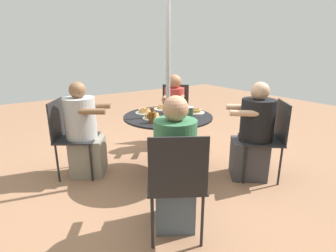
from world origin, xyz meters
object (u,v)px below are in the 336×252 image
patio_table (168,130)px  patio_chair_west (175,110)px  patio_chair_east (177,180)px  pancake_plate_a (152,116)px  pancake_plate_c (162,108)px  patio_chair_south (269,135)px  diner_east (175,170)px  patio_chair_north (69,133)px  diner_south (253,136)px  diner_west (174,113)px  syrup_bottle (152,117)px  drinking_glass_b (168,108)px  pancake_plate_e (144,111)px  pancake_plate_d (181,119)px  coffee_cup (190,112)px  diner_north (84,134)px  pancake_plate_b (196,111)px  drinking_glass_a (181,121)px

patio_table → patio_chair_west: 1.20m
patio_chair_east → pancake_plate_a: size_ratio=4.31×
patio_chair_east → pancake_plate_c: 1.55m
patio_chair_south → diner_east: bearing=133.8°
patio_chair_north → diner_south: bearing=87.0°
patio_chair_south → diner_west: diner_west is taller
patio_chair_east → diner_west: (-1.26, -1.82, -0.01)m
diner_west → syrup_bottle: size_ratio=6.70×
syrup_bottle → drinking_glass_b: size_ratio=1.42×
patio_table → pancake_plate_e: pancake_plate_e is taller
patio_chair_south → drinking_glass_b: 1.25m
patio_chair_east → pancake_plate_a: bearing=100.1°
pancake_plate_c → pancake_plate_d: size_ratio=1.00×
pancake_plate_c → syrup_bottle: bearing=47.3°
syrup_bottle → coffee_cup: syrup_bottle is taller
patio_chair_west → pancake_plate_e: 1.18m
patio_chair_east → drinking_glass_b: patio_chair_east is taller
patio_table → diner_west: 1.02m
diner_north → syrup_bottle: diner_north is taller
patio_chair_north → pancake_plate_a: bearing=82.2°
diner_east → drinking_glass_b: 1.18m
diner_east → pancake_plate_d: size_ratio=5.40×
diner_east → diner_south: bearing=40.9°
diner_east → diner_west: (-1.17, -1.66, -0.01)m
diner_east → drinking_glass_b: bearing=89.7°
diner_west → pancake_plate_d: bearing=97.7°
patio_chair_south → diner_south: size_ratio=0.81×
pancake_plate_d → diner_east: bearing=49.8°
pancake_plate_b → pancake_plate_a: bearing=-6.7°
pancake_plate_e → pancake_plate_a: bearing=79.5°
patio_chair_north → syrup_bottle: patio_chair_north is taller
patio_table → pancake_plate_d: size_ratio=4.85×
patio_chair_north → pancake_plate_d: patio_chair_north is taller
patio_table → pancake_plate_b: bearing=166.4°
diner_south → syrup_bottle: 1.24m
drinking_glass_b → drinking_glass_a: bearing=68.8°
diner_west → patio_chair_west: bearing=-90.0°
patio_chair_south → pancake_plate_d: size_ratio=4.31×
patio_chair_west → pancake_plate_e: size_ratio=4.31×
diner_west → pancake_plate_a: diner_west is taller
coffee_cup → diner_west: bearing=-115.4°
diner_south → patio_chair_east: bearing=144.6°
pancake_plate_a → diner_south: bearing=148.6°
patio_chair_south → drinking_glass_a: size_ratio=8.34×
patio_chair_north → pancake_plate_c: 1.20m
diner_south → drinking_glass_a: 1.00m
patio_chair_south → drinking_glass_a: (1.08, -0.30, 0.26)m
patio_chair_north → patio_chair_south: same height
patio_chair_south → pancake_plate_b: (0.57, -0.67, 0.23)m
pancake_plate_a → pancake_plate_c: pancake_plate_a is taller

